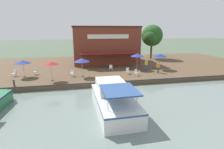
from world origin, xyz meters
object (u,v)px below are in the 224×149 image
object	(u,v)px
patio_umbrella_mid_patio_right	(51,63)
motorboat_second_along	(112,97)
cafe_chair_back_row_seat	(111,67)
person_mid_patio	(158,66)
mooring_post	(14,83)
tree_downstream_bank	(152,36)
cafe_chair_beside_entrance	(36,71)
patio_umbrella_back_row	(137,55)
cafe_chair_mid_patio	(136,72)
cafe_chair_facing_river	(14,73)
person_near_entrance	(146,63)
patio_umbrella_near_quay_edge	(160,55)
patio_umbrella_far_corner	(23,62)
cafe_chair_under_first_umbrella	(128,70)
cafe_chair_far_corner_seat	(73,73)
waterfront_restaurant	(105,44)
patio_umbrella_mid_patio_left	(82,60)

from	to	relation	value
patio_umbrella_mid_patio_right	motorboat_second_along	size ratio (longest dim) A/B	0.29
patio_umbrella_mid_patio_right	cafe_chair_back_row_seat	bearing A→B (deg)	117.07
person_mid_patio	mooring_post	bearing A→B (deg)	-80.58
tree_downstream_bank	cafe_chair_beside_entrance	bearing A→B (deg)	-64.55
patio_umbrella_back_row	cafe_chair_mid_patio	bearing A→B (deg)	-20.48
patio_umbrella_mid_patio_right	tree_downstream_bank	world-z (taller)	tree_downstream_bank
patio_umbrella_back_row	motorboat_second_along	xyz separation A→B (m)	(11.30, -6.24, -1.93)
cafe_chair_facing_river	person_near_entrance	xyz separation A→B (m)	(0.28, 18.45, 0.66)
patio_umbrella_near_quay_edge	patio_umbrella_far_corner	distance (m)	19.46
cafe_chair_under_first_umbrella	motorboat_second_along	distance (m)	9.88
cafe_chair_far_corner_seat	cafe_chair_under_first_umbrella	xyz separation A→B (m)	(0.17, 7.61, 0.00)
cafe_chair_facing_river	tree_downstream_bank	size ratio (longest dim) A/B	0.12
cafe_chair_back_row_seat	cafe_chair_under_first_umbrella	distance (m)	3.21
cafe_chair_mid_patio	waterfront_restaurant	bearing A→B (deg)	-167.52
patio_umbrella_mid_patio_right	cafe_chair_mid_patio	bearing A→B (deg)	92.03
patio_umbrella_near_quay_edge	motorboat_second_along	xyz separation A→B (m)	(10.75, -9.70, -1.90)
person_near_entrance	patio_umbrella_near_quay_edge	bearing A→B (deg)	99.28
patio_umbrella_back_row	cafe_chair_under_first_umbrella	xyz separation A→B (m)	(2.32, -2.14, -1.80)
cafe_chair_far_corner_seat	patio_umbrella_back_row	bearing A→B (deg)	102.43
patio_umbrella_mid_patio_left	person_near_entrance	xyz separation A→B (m)	(-1.74, 9.58, -1.09)
cafe_chair_facing_river	person_mid_patio	distance (m)	19.73
cafe_chair_facing_river	cafe_chair_under_first_umbrella	bearing A→B (deg)	83.78
cafe_chair_far_corner_seat	motorboat_second_along	size ratio (longest dim) A/B	0.10
patio_umbrella_mid_patio_left	cafe_chair_back_row_seat	size ratio (longest dim) A/B	2.93
patio_umbrella_mid_patio_left	cafe_chair_beside_entrance	xyz separation A→B (m)	(-2.41, -6.30, -1.75)
cafe_chair_back_row_seat	mooring_post	xyz separation A→B (m)	(5.82, -11.74, -0.06)
waterfront_restaurant	patio_umbrella_mid_patio_right	size ratio (longest dim) A/B	4.86
cafe_chair_facing_river	mooring_post	distance (m)	5.16
patio_umbrella_near_quay_edge	person_mid_patio	bearing A→B (deg)	-29.70
person_near_entrance	mooring_post	xyz separation A→B (m)	(4.67, -16.96, -0.72)
cafe_chair_mid_patio	person_near_entrance	bearing A→B (deg)	136.71
cafe_chair_mid_patio	cafe_chair_under_first_umbrella	world-z (taller)	same
patio_umbrella_mid_patio_left	waterfront_restaurant	bearing A→B (deg)	156.07
patio_umbrella_near_quay_edge	cafe_chair_facing_river	world-z (taller)	patio_umbrella_near_quay_edge
cafe_chair_back_row_seat	person_near_entrance	distance (m)	5.39
cafe_chair_far_corner_seat	mooring_post	xyz separation A→B (m)	(3.45, -6.10, -0.06)
cafe_chair_facing_river	cafe_chair_beside_entrance	size ratio (longest dim) A/B	1.00
mooring_post	patio_umbrella_near_quay_edge	bearing A→B (deg)	104.66
patio_umbrella_near_quay_edge	person_near_entrance	size ratio (longest dim) A/B	1.40
person_near_entrance	tree_downstream_bank	distance (m)	12.59
motorboat_second_along	cafe_chair_facing_river	bearing A→B (deg)	-133.80
cafe_chair_far_corner_seat	patio_umbrella_near_quay_edge	bearing A→B (deg)	96.90
patio_umbrella_back_row	cafe_chair_under_first_umbrella	bearing A→B (deg)	-42.78
patio_umbrella_far_corner	cafe_chair_far_corner_seat	bearing A→B (deg)	81.82
person_mid_patio	tree_downstream_bank	xyz separation A→B (m)	(-12.46, 4.22, 3.73)
cafe_chair_mid_patio	cafe_chair_beside_entrance	distance (m)	13.85
patio_umbrella_back_row	cafe_chair_facing_river	world-z (taller)	patio_umbrella_back_row
cafe_chair_beside_entrance	mooring_post	world-z (taller)	cafe_chair_beside_entrance
patio_umbrella_back_row	tree_downstream_bank	size ratio (longest dim) A/B	0.36
patio_umbrella_mid_patio_right	patio_umbrella_far_corner	xyz separation A→B (m)	(-2.63, -3.85, -0.17)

